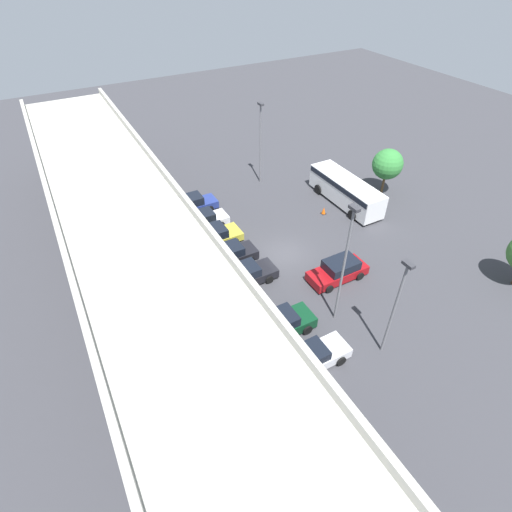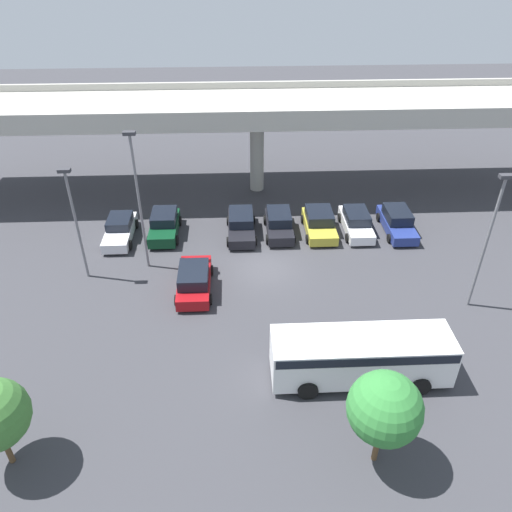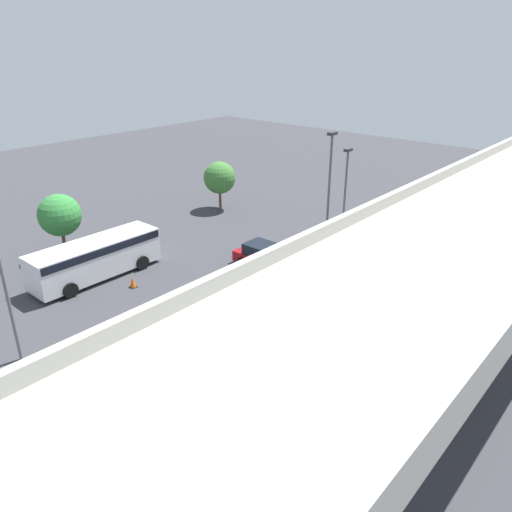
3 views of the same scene
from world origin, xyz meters
name	(u,v)px [view 3 (image 3 of 3)]	position (x,y,z in m)	size (l,w,h in m)	color
ground_plane	(244,300)	(0.00, 0.00, 0.00)	(108.08, 108.08, 0.00)	#38383D
highway_overpass	(454,248)	(0.00, 11.60, 6.61)	(51.55, 7.91, 7.79)	#ADAAA0
parked_car_0	(389,258)	(-9.99, 4.22, 0.69)	(2.00, 4.61, 1.48)	silver
parked_car_1	(371,273)	(-6.92, 4.55, 0.78)	(2.12, 4.34, 1.66)	#0C381E
parked_car_2	(266,257)	(-4.44, -2.07, 0.76)	(2.16, 4.68, 1.61)	maroon
parked_car_3	(320,304)	(-1.46, 4.40, 0.73)	(2.09, 4.67, 1.54)	black
parked_car_4	(291,323)	(1.24, 4.43, 0.75)	(2.04, 4.36, 1.58)	black
parked_car_5	(255,347)	(4.14, 4.45, 0.73)	(2.25, 4.51, 1.57)	gold
parked_car_6	(215,374)	(6.82, 4.45, 0.71)	(2.01, 4.66, 1.52)	silver
parked_car_7	(162,405)	(9.76, 4.33, 0.73)	(2.06, 4.85, 1.60)	navy
shuttle_bus	(96,256)	(3.99, -9.39, 1.50)	(8.60, 2.74, 2.50)	white
lamp_post_near_aisle	(329,191)	(-7.60, 0.63, 5.23)	(0.70, 0.35, 9.05)	slate
lamp_post_mid_lot	(345,190)	(-11.26, -0.32, 4.34)	(0.70, 0.35, 7.33)	slate
lamp_post_by_overpass	(1,270)	(11.62, -4.21, 4.83)	(0.70, 0.35, 8.28)	slate
tree_front_left	(220,178)	(-11.38, -13.37, 2.92)	(2.87, 2.87, 4.36)	brown
tree_front_centre	(60,215)	(3.67, -13.95, 3.16)	(2.95, 2.95, 4.65)	brown
traffic_cone	(133,282)	(3.36, -6.45, 0.33)	(0.44, 0.44, 0.70)	black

